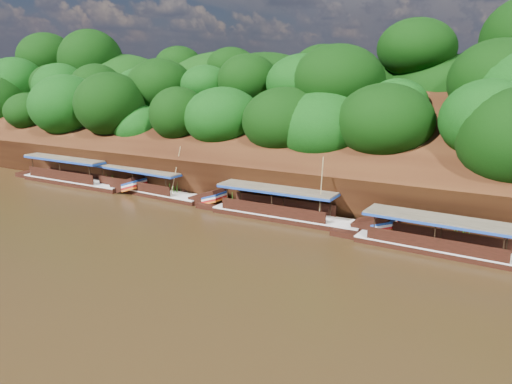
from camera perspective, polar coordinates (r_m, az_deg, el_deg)
ground at (r=32.14m, az=-1.96°, el=-6.88°), size 160.00×160.00×0.00m
riverbank at (r=51.66m, az=11.46°, el=2.99°), size 120.00×30.06×19.40m
boat_0 at (r=33.77m, az=22.41°, el=-6.00°), size 14.13×2.80×5.20m
boat_1 at (r=38.44m, az=4.48°, el=-2.52°), size 14.51×2.69×5.85m
boat_2 at (r=47.28m, az=-11.68°, el=0.32°), size 15.35×3.11×5.31m
boat_3 at (r=53.38m, az=-19.41°, el=1.43°), size 15.28×2.82×3.24m
reeds at (r=41.33m, az=1.24°, el=-0.91°), size 49.42×2.45×2.07m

